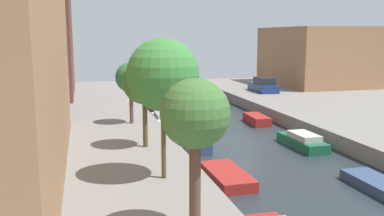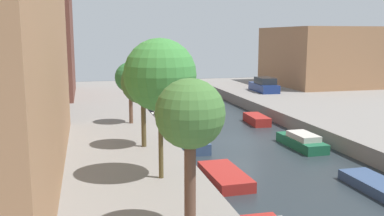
# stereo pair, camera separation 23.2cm
# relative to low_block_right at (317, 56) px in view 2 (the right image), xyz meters

# --- Properties ---
(ground_plane) EXTENTS (84.00, 84.00, 0.00)m
(ground_plane) POSITION_rel_low_block_right_xyz_m (-18.00, -21.38, -4.52)
(ground_plane) COLOR #232B30
(low_block_right) EXTENTS (10.00, 13.02, 7.04)m
(low_block_right) POSITION_rel_low_block_right_xyz_m (0.00, 0.00, 0.00)
(low_block_right) COLOR #9E704C
(low_block_right) RESTS_ON quay_right
(street_tree_0) EXTENTS (2.13, 2.13, 4.78)m
(street_tree_0) POSITION_rel_low_block_right_xyz_m (-24.90, -35.34, 0.11)
(street_tree_0) COLOR brown
(street_tree_0) RESTS_ON quay_left
(street_tree_1) EXTENTS (3.02, 3.02, 5.93)m
(street_tree_1) POSITION_rel_low_block_right_xyz_m (-24.90, -30.20, 0.89)
(street_tree_1) COLOR brown
(street_tree_1) RESTS_ON quay_left
(street_tree_2) EXTENTS (2.37, 2.37, 4.74)m
(street_tree_2) POSITION_rel_low_block_right_xyz_m (-24.90, -24.81, 0.00)
(street_tree_2) COLOR brown
(street_tree_2) RESTS_ON quay_left
(street_tree_3) EXTENTS (2.09, 2.09, 4.24)m
(street_tree_3) POSITION_rel_low_block_right_xyz_m (-24.90, -18.25, -0.36)
(street_tree_3) COLOR brown
(street_tree_3) RESTS_ON quay_left
(parked_car) EXTENTS (2.13, 4.82, 1.58)m
(parked_car) POSITION_rel_low_block_right_xyz_m (-9.00, -4.75, -2.86)
(parked_car) COLOR navy
(parked_car) RESTS_ON quay_right
(moored_boat_left_2) EXTENTS (1.75, 3.89, 0.52)m
(moored_boat_left_2) POSITION_rel_low_block_right_xyz_m (-21.49, -28.60, -4.26)
(moored_boat_left_2) COLOR maroon
(moored_boat_left_2) RESTS_ON ground_plane
(moored_boat_left_3) EXTENTS (1.81, 3.73, 0.92)m
(moored_boat_left_3) POSITION_rel_low_block_right_xyz_m (-21.59, -22.28, -4.11)
(moored_boat_left_3) COLOR #33476B
(moored_boat_left_3) RESTS_ON ground_plane
(moored_boat_left_4) EXTENTS (1.35, 4.32, 0.98)m
(moored_boat_left_4) POSITION_rel_low_block_right_xyz_m (-22.09, -14.77, -4.09)
(moored_boat_left_4) COLOR beige
(moored_boat_left_4) RESTS_ON ground_plane
(moored_boat_left_5) EXTENTS (1.90, 4.49, 0.95)m
(moored_boat_left_5) POSITION_rel_low_block_right_xyz_m (-21.46, -7.16, -4.11)
(moored_boat_left_5) COLOR #232328
(moored_boat_left_5) RESTS_ON ground_plane
(moored_boat_right_1) EXTENTS (1.56, 3.78, 0.47)m
(moored_boat_right_1) POSITION_rel_low_block_right_xyz_m (-15.13, -31.47, -4.28)
(moored_boat_right_1) COLOR #33476B
(moored_boat_right_1) RESTS_ON ground_plane
(moored_boat_right_2) EXTENTS (1.55, 4.19, 0.96)m
(moored_boat_right_2) POSITION_rel_low_block_right_xyz_m (-14.74, -23.77, -4.11)
(moored_boat_right_2) COLOR #195638
(moored_boat_right_2) RESTS_ON ground_plane
(moored_boat_right_3) EXTENTS (1.47, 3.27, 0.69)m
(moored_boat_right_3) POSITION_rel_low_block_right_xyz_m (-14.61, -16.14, -4.17)
(moored_boat_right_3) COLOR maroon
(moored_boat_right_3) RESTS_ON ground_plane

